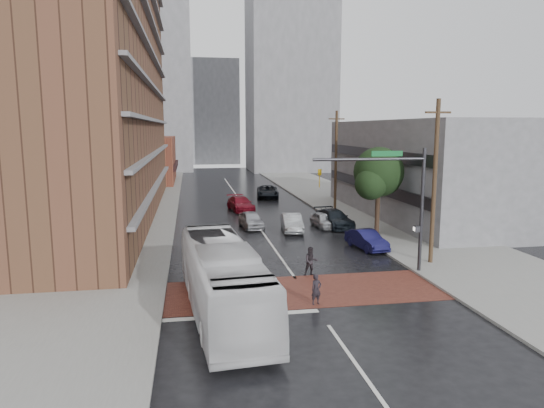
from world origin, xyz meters
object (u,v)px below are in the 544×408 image
object	(u,v)px
pedestrian_a	(316,290)
car_parked_near	(367,240)
car_travel_b	(292,223)
transit_bus	(223,279)
pedestrian_b	(311,261)
suv_travel	(268,192)
car_travel_a	(251,220)
car_travel_c	(241,204)
car_parked_mid	(334,219)
car_parked_far	(324,220)

from	to	relation	value
pedestrian_a	car_parked_near	bearing A→B (deg)	40.04
car_parked_near	car_travel_b	bearing A→B (deg)	111.45
transit_bus	car_parked_near	distance (m)	14.82
pedestrian_a	pedestrian_b	distance (m)	4.59
transit_bus	car_parked_near	bearing A→B (deg)	39.11
pedestrian_b	suv_travel	xyz separation A→B (m)	(2.48, 31.09, -0.07)
transit_bus	pedestrian_a	xyz separation A→B (m)	(4.42, 0.47, -0.88)
pedestrian_a	car_travel_a	xyz separation A→B (m)	(-0.80, 18.28, -0.05)
car_travel_c	car_parked_mid	distance (m)	11.78
pedestrian_a	pedestrian_b	bearing A→B (deg)	61.12
car_travel_a	suv_travel	size ratio (longest dim) A/B	0.75
car_travel_a	car_parked_near	size ratio (longest dim) A/B	1.02
car_parked_near	car_parked_far	xyz separation A→B (m)	(-0.93, 7.67, -0.02)
suv_travel	pedestrian_a	bearing A→B (deg)	-88.14
pedestrian_a	car_parked_near	xyz separation A→B (m)	(6.19, 9.83, -0.08)
car_parked_far	car_travel_a	bearing A→B (deg)	168.36
car_travel_a	pedestrian_a	bearing A→B (deg)	-93.17
car_travel_b	car_parked_far	distance (m)	3.20
car_travel_b	car_parked_far	world-z (taller)	car_travel_b
pedestrian_b	car_parked_mid	size ratio (longest dim) A/B	0.33
car_travel_b	car_travel_c	size ratio (longest dim) A/B	0.87
pedestrian_b	car_travel_b	xyz separation A→B (m)	(1.40, 11.82, -0.11)
car_travel_b	car_parked_mid	size ratio (longest dim) A/B	0.86
transit_bus	pedestrian_b	bearing A→B (deg)	38.07
car_parked_mid	car_travel_a	bearing A→B (deg)	165.71
pedestrian_b	suv_travel	world-z (taller)	pedestrian_b
car_parked_far	pedestrian_a	bearing A→B (deg)	-111.05
car_travel_b	car_travel_a	bearing A→B (deg)	153.05
car_travel_b	car_parked_mid	bearing A→B (deg)	22.11
car_travel_b	car_parked_mid	xyz separation A→B (m)	(3.90, 1.18, 0.01)
pedestrian_a	car_travel_b	size ratio (longest dim) A/B	0.34
car_parked_near	suv_travel	bearing A→B (deg)	86.68
transit_bus	car_travel_a	size ratio (longest dim) A/B	2.85
transit_bus	pedestrian_b	world-z (taller)	transit_bus
transit_bus	pedestrian_b	xyz separation A→B (m)	(5.30, 4.97, -0.79)
transit_bus	car_travel_c	bearing A→B (deg)	77.39
car_parked_near	car_parked_mid	xyz separation A→B (m)	(0.00, 7.67, 0.07)
car_parked_near	car_travel_c	bearing A→B (deg)	102.50
transit_bus	car_parked_near	size ratio (longest dim) A/B	2.90
car_travel_a	car_parked_far	distance (m)	6.11
car_travel_c	car_parked_near	size ratio (longest dim) A/B	1.24
suv_travel	car_parked_far	world-z (taller)	suv_travel
pedestrian_b	car_parked_far	size ratio (longest dim) A/B	0.44
transit_bus	car_travel_c	world-z (taller)	transit_bus
car_travel_b	pedestrian_a	bearing A→B (deg)	-92.60
pedestrian_a	car_travel_b	bearing A→B (deg)	64.25
pedestrian_a	car_travel_b	distance (m)	16.48
car_travel_a	car_parked_far	size ratio (longest dim) A/B	1.08
transit_bus	pedestrian_a	world-z (taller)	transit_bus
car_parked_far	car_travel_c	bearing A→B (deg)	118.08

